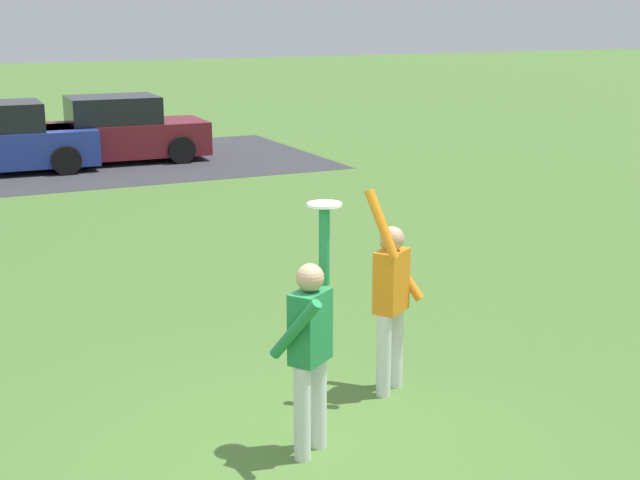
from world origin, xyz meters
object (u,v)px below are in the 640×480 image
person_defender (391,295)px  parked_car_blue (0,141)px  frisbee_disc (324,204)px  parked_car_maroon (119,132)px  person_catcher (310,343)px

person_defender → parked_car_blue: bearing=-116.3°
person_defender → parked_car_blue: 14.53m
person_defender → frisbee_disc: (-1.04, -0.70, 1.11)m
person_defender → parked_car_maroon: person_defender is taller
frisbee_disc → person_catcher: bearing=-146.0°
parked_car_blue → parked_car_maroon: (2.79, 0.39, 0.00)m
person_defender → frisbee_disc: bearing=0.0°
person_catcher → frisbee_disc: bearing=0.0°
parked_car_blue → parked_car_maroon: bearing=10.0°
person_catcher → parked_car_maroon: (2.07, 15.62, -0.25)m
parked_car_blue → parked_car_maroon: 2.82m
person_defender → parked_car_maroon: bearing=-127.2°
person_catcher → person_defender: 1.48m
person_defender → parked_car_maroon: (0.84, 14.79, -0.25)m
person_catcher → parked_car_blue: person_catcher is taller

